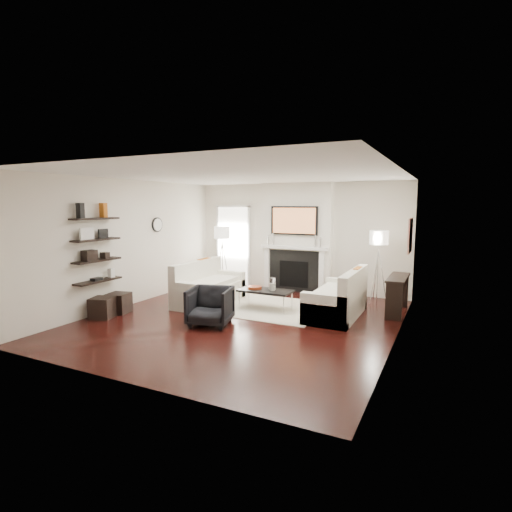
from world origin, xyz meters
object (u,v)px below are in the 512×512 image
at_px(loveseat_left_base, 210,294).
at_px(loveseat_right_base, 336,305).
at_px(coffee_table, 266,291).
at_px(lamp_right_shade, 379,238).
at_px(lamp_left_shade, 222,233).
at_px(armchair, 210,304).
at_px(ottoman_near, 119,303).

xyz_separation_m(loveseat_left_base, loveseat_right_base, (2.78, 0.21, 0.00)).
xyz_separation_m(loveseat_left_base, coffee_table, (1.34, 0.04, 0.19)).
bearing_deg(lamp_right_shade, coffee_table, -139.69).
distance_m(loveseat_right_base, lamp_left_shade, 3.83).
distance_m(loveseat_left_base, armchair, 1.62).
height_order(coffee_table, ottoman_near, coffee_table).
xyz_separation_m(armchair, lamp_right_shade, (2.43, 3.05, 1.07)).
height_order(loveseat_right_base, coffee_table, same).
height_order(armchair, ottoman_near, armchair).
bearing_deg(loveseat_left_base, ottoman_near, -129.20).
bearing_deg(coffee_table, ottoman_near, -149.23).
bearing_deg(ottoman_near, loveseat_right_base, 23.06).
xyz_separation_m(coffee_table, armchair, (-0.46, -1.39, -0.02)).
bearing_deg(coffee_table, loveseat_left_base, -178.43).
bearing_deg(lamp_right_shade, loveseat_right_base, -109.54).
relative_size(loveseat_left_base, lamp_left_shade, 4.50).
height_order(loveseat_right_base, ottoman_near, loveseat_right_base).
bearing_deg(lamp_left_shade, armchair, -63.00).
relative_size(coffee_table, lamp_left_shade, 2.75).
height_order(loveseat_right_base, armchair, armchair).
relative_size(coffee_table, armchair, 1.46).
relative_size(lamp_left_shade, ottoman_near, 1.00).
distance_m(coffee_table, armchair, 1.46).
bearing_deg(loveseat_right_base, armchair, -140.52).
xyz_separation_m(loveseat_left_base, lamp_left_shade, (-0.59, 1.54, 1.24)).
distance_m(loveseat_right_base, armchair, 2.47).
distance_m(coffee_table, lamp_left_shade, 2.67).
height_order(lamp_left_shade, lamp_right_shade, same).
height_order(loveseat_left_base, loveseat_right_base, same).
distance_m(loveseat_left_base, ottoman_near, 1.92).
distance_m(coffee_table, lamp_right_shade, 2.78).
distance_m(loveseat_right_base, ottoman_near, 4.34).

